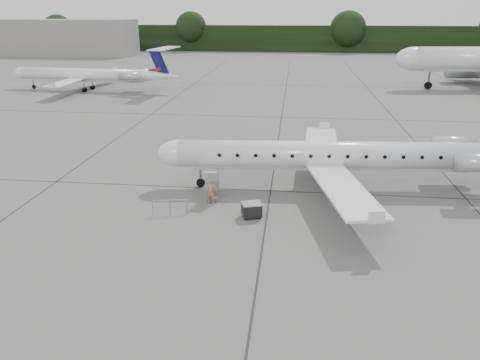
# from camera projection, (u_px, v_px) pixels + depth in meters

# --- Properties ---
(ground) EXTENTS (320.00, 320.00, 0.00)m
(ground) POSITION_uv_depth(u_px,v_px,m) (337.00, 234.00, 27.79)
(ground) COLOR #5C5C5A
(ground) RESTS_ON ground
(treeline) EXTENTS (260.00, 4.00, 8.00)m
(treeline) POSITION_uv_depth(u_px,v_px,m) (305.00, 39.00, 147.77)
(treeline) COLOR black
(treeline) RESTS_ON ground
(terminal_building) EXTENTS (40.00, 14.00, 10.00)m
(terminal_building) POSITION_uv_depth(u_px,v_px,m) (65.00, 38.00, 136.32)
(terminal_building) COLOR gray
(terminal_building) RESTS_ON ground
(main_regional_jet) EXTENTS (29.62, 22.40, 7.21)m
(main_regional_jet) POSITION_uv_depth(u_px,v_px,m) (330.00, 142.00, 33.68)
(main_regional_jet) COLOR silver
(main_regional_jet) RESTS_ON ground
(airstair) EXTENTS (1.01, 2.17, 2.26)m
(airstair) POSITION_uv_depth(u_px,v_px,m) (212.00, 182.00, 32.83)
(airstair) COLOR silver
(airstair) RESTS_ON ground
(passenger) EXTENTS (0.76, 0.61, 1.81)m
(passenger) POSITION_uv_depth(u_px,v_px,m) (211.00, 192.00, 31.78)
(passenger) COLOR #946650
(passenger) RESTS_ON ground
(safety_railing) EXTENTS (2.17, 0.52, 1.00)m
(safety_railing) POSITION_uv_depth(u_px,v_px,m) (170.00, 207.00, 30.26)
(safety_railing) COLOR #909298
(safety_railing) RESTS_ON ground
(baggage_cart) EXTENTS (1.43, 1.28, 1.03)m
(baggage_cart) POSITION_uv_depth(u_px,v_px,m) (252.00, 210.00, 29.87)
(baggage_cart) COLOR black
(baggage_cart) RESTS_ON ground
(bg_regional_left) EXTENTS (29.01, 22.14, 7.15)m
(bg_regional_left) POSITION_uv_depth(u_px,v_px,m) (81.00, 68.00, 76.16)
(bg_regional_left) COLOR silver
(bg_regional_left) RESTS_ON ground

